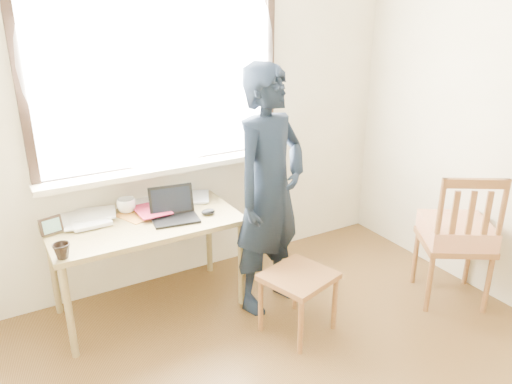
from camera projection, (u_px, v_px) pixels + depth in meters
room_shell at (347, 110)px, 2.05m from camera, size 3.52×4.02×2.61m
desk at (146, 231)px, 3.36m from camera, size 1.26×0.63×0.67m
laptop at (174, 211)px, 3.38m from camera, size 0.34×0.29×0.21m
mug_white at (126, 206)px, 3.46m from camera, size 0.17×0.17×0.10m
mug_dark at (62, 251)px, 2.84m from camera, size 0.12×0.12×0.09m
mouse at (208, 212)px, 3.44m from camera, size 0.10×0.07×0.04m
desk_clutter at (104, 216)px, 3.36m from camera, size 0.86×0.47×0.04m
book_a at (70, 224)px, 3.27m from camera, size 0.20×0.26×0.02m
book_b at (183, 198)px, 3.71m from camera, size 0.28×0.31×0.02m
picture_frame at (51, 227)px, 3.13m from camera, size 0.14×0.05×0.11m
work_chair at (298, 283)px, 3.21m from camera, size 0.50×0.49×0.42m
side_chair at (456, 234)px, 3.50m from camera, size 0.63×0.62×1.00m
person at (269, 191)px, 3.36m from camera, size 0.72×0.59×1.71m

